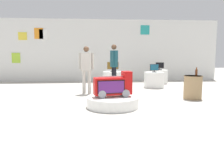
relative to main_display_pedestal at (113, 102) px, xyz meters
name	(u,v)px	position (x,y,z in m)	size (l,w,h in m)	color
ground_plane	(114,104)	(0.07, 0.32, -0.14)	(30.00, 30.00, 0.00)	#B2ADA3
back_wall_display	(104,50)	(0.05, 5.82, 1.47)	(12.18, 0.13, 3.21)	silver
main_display_pedestal	(113,102)	(0.00, 0.00, 0.00)	(1.43, 1.43, 0.28)	white
novelty_firetruck_tv	(113,86)	(0.02, 0.00, 0.42)	(1.06, 0.52, 0.69)	gray
display_pedestal_left_rear	(159,77)	(2.68, 4.56, 0.19)	(0.79, 0.79, 0.66)	white
tv_on_left_rear	(160,66)	(2.68, 4.56, 0.70)	(0.39, 0.22, 0.36)	black
display_pedestal_center_rear	(113,79)	(0.34, 3.81, 0.19)	(0.89, 0.89, 0.66)	white
tv_on_center_rear	(113,66)	(0.34, 3.81, 0.75)	(0.56, 0.23, 0.44)	black
display_pedestal_right_rear	(154,80)	(2.07, 3.34, 0.19)	(0.86, 0.86, 0.66)	white
tv_on_right_rear	(154,68)	(2.07, 3.33, 0.70)	(0.41, 0.18, 0.34)	black
side_table_round	(193,87)	(2.66, 0.86, 0.24)	(0.59, 0.59, 0.75)	#9E7F56
bottle_on_side_table	(196,72)	(2.76, 0.86, 0.72)	(0.07, 0.07, 0.27)	brown
shopper_browsing_near_truck	(86,66)	(-0.77, 2.03, 0.86)	(0.55, 0.26, 1.71)	#B2ADA3
shopper_browsing_rear	(114,64)	(0.26, 2.48, 0.92)	(0.27, 0.55, 1.80)	black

